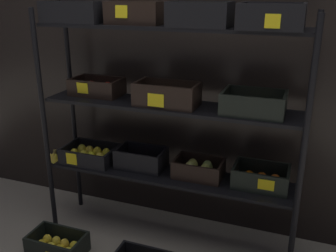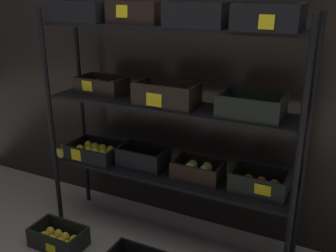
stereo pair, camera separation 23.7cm
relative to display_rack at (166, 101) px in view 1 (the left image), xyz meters
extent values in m
plane|color=gray|center=(0.01, 0.00, -0.97)|extent=(10.00, 10.00, 0.00)
cube|color=black|center=(0.01, 0.36, 0.29)|extent=(4.00, 0.12, 2.52)
cylinder|color=black|center=(-0.79, -0.16, -0.22)|extent=(0.03, 0.03, 1.51)
cylinder|color=black|center=(0.81, -0.16, -0.22)|extent=(0.03, 0.03, 1.51)
cylinder|color=black|center=(-0.79, 0.16, -0.22)|extent=(0.03, 0.03, 1.51)
cylinder|color=black|center=(0.81, 0.16, -0.22)|extent=(0.03, 0.03, 1.51)
cube|color=black|center=(0.01, 0.00, -0.49)|extent=(1.57, 0.29, 0.02)
cube|color=black|center=(0.01, 0.00, -0.03)|extent=(1.57, 0.29, 0.02)
cube|color=black|center=(0.01, 0.00, 0.44)|extent=(1.57, 0.29, 0.02)
cube|color=black|center=(-0.56, 0.00, -0.48)|extent=(0.36, 0.26, 0.01)
cube|color=black|center=(-0.56, -0.12, -0.43)|extent=(0.36, 0.02, 0.09)
cube|color=black|center=(-0.56, 0.12, -0.43)|extent=(0.36, 0.02, 0.09)
cube|color=black|center=(-0.73, 0.00, -0.43)|extent=(0.02, 0.23, 0.09)
cube|color=black|center=(-0.39, 0.00, -0.43)|extent=(0.02, 0.23, 0.09)
ellipsoid|color=yellow|center=(-0.66, -0.04, -0.43)|extent=(0.06, 0.06, 0.08)
ellipsoid|color=yellow|center=(-0.59, -0.04, -0.43)|extent=(0.06, 0.06, 0.08)
ellipsoid|color=yellow|center=(-0.53, -0.04, -0.43)|extent=(0.06, 0.06, 0.08)
ellipsoid|color=yellow|center=(-0.46, -0.04, -0.43)|extent=(0.06, 0.06, 0.08)
ellipsoid|color=yellow|center=(-0.66, 0.05, -0.43)|extent=(0.06, 0.06, 0.08)
ellipsoid|color=yellow|center=(-0.59, 0.04, -0.43)|extent=(0.06, 0.06, 0.08)
ellipsoid|color=yellow|center=(-0.53, 0.04, -0.43)|extent=(0.06, 0.06, 0.08)
ellipsoid|color=yellow|center=(-0.46, 0.04, -0.43)|extent=(0.06, 0.06, 0.08)
cube|color=yellow|center=(-0.63, -0.13, -0.43)|extent=(0.08, 0.01, 0.08)
cube|color=black|center=(-0.19, 0.03, -0.48)|extent=(0.32, 0.21, 0.01)
cube|color=black|center=(-0.19, -0.06, -0.41)|extent=(0.32, 0.02, 0.12)
cube|color=black|center=(-0.19, 0.13, -0.41)|extent=(0.32, 0.02, 0.12)
cube|color=black|center=(-0.34, 0.03, -0.41)|extent=(0.02, 0.17, 0.12)
cube|color=black|center=(-0.04, 0.03, -0.41)|extent=(0.02, 0.17, 0.12)
sphere|color=#66204E|center=(-0.28, 0.00, -0.45)|extent=(0.05, 0.05, 0.05)
sphere|color=#672D46|center=(-0.22, 0.00, -0.45)|extent=(0.05, 0.05, 0.05)
sphere|color=#562650|center=(-0.16, 0.00, -0.45)|extent=(0.05, 0.05, 0.05)
sphere|color=#612E5D|center=(-0.10, 0.00, -0.45)|extent=(0.05, 0.05, 0.05)
sphere|color=#581750|center=(-0.28, 0.06, -0.45)|extent=(0.05, 0.05, 0.05)
sphere|color=#5D1850|center=(-0.22, 0.06, -0.45)|extent=(0.05, 0.05, 0.05)
sphere|color=#6A265A|center=(-0.16, 0.06, -0.45)|extent=(0.05, 0.05, 0.05)
sphere|color=#661E59|center=(-0.10, 0.06, -0.45)|extent=(0.05, 0.05, 0.05)
cube|color=black|center=(0.21, 0.03, -0.48)|extent=(0.31, 0.20, 0.01)
cube|color=black|center=(0.21, -0.06, -0.42)|extent=(0.31, 0.02, 0.10)
cube|color=black|center=(0.21, 0.13, -0.42)|extent=(0.31, 0.02, 0.10)
cube|color=black|center=(0.06, 0.03, -0.42)|extent=(0.02, 0.17, 0.10)
cube|color=black|center=(0.35, 0.03, -0.42)|extent=(0.02, 0.17, 0.10)
ellipsoid|color=#BEC35E|center=(0.16, 0.01, -0.43)|extent=(0.07, 0.07, 0.09)
ellipsoid|color=#BAC251|center=(0.25, 0.01, -0.43)|extent=(0.07, 0.07, 0.09)
ellipsoid|color=#B5B84D|center=(0.16, 0.05, -0.43)|extent=(0.07, 0.07, 0.09)
ellipsoid|color=#AAC35E|center=(0.25, 0.06, -0.43)|extent=(0.07, 0.07, 0.09)
cube|color=black|center=(0.59, 0.04, -0.48)|extent=(0.33, 0.23, 0.01)
cube|color=black|center=(0.59, -0.06, -0.42)|extent=(0.33, 0.02, 0.11)
cube|color=black|center=(0.59, 0.15, -0.42)|extent=(0.33, 0.02, 0.11)
cube|color=black|center=(0.44, 0.04, -0.42)|extent=(0.02, 0.19, 0.11)
cube|color=black|center=(0.75, 0.04, -0.42)|extent=(0.02, 0.19, 0.11)
sphere|color=orange|center=(0.51, 0.01, -0.44)|extent=(0.06, 0.06, 0.06)
sphere|color=orange|center=(0.59, 0.01, -0.44)|extent=(0.06, 0.06, 0.06)
sphere|color=orange|center=(0.67, 0.01, -0.44)|extent=(0.06, 0.06, 0.06)
sphere|color=orange|center=(0.52, 0.08, -0.44)|extent=(0.06, 0.06, 0.06)
sphere|color=orange|center=(0.59, 0.08, -0.44)|extent=(0.06, 0.06, 0.06)
sphere|color=orange|center=(0.67, 0.08, -0.44)|extent=(0.06, 0.06, 0.06)
cube|color=yellow|center=(0.63, -0.07, -0.42)|extent=(0.09, 0.01, 0.08)
cube|color=black|center=(-0.50, 0.05, -0.01)|extent=(0.33, 0.21, 0.01)
cube|color=black|center=(-0.50, -0.05, 0.04)|extent=(0.33, 0.02, 0.10)
cube|color=black|center=(-0.50, 0.14, 0.04)|extent=(0.33, 0.02, 0.10)
cube|color=black|center=(-0.66, 0.05, 0.04)|extent=(0.02, 0.18, 0.10)
cube|color=black|center=(-0.35, 0.05, 0.04)|extent=(0.02, 0.18, 0.10)
sphere|color=red|center=(-0.56, 0.02, 0.03)|extent=(0.07, 0.07, 0.07)
sphere|color=red|center=(-0.45, 0.03, 0.03)|extent=(0.07, 0.07, 0.07)
sphere|color=red|center=(-0.56, 0.07, 0.03)|extent=(0.07, 0.07, 0.07)
sphere|color=red|center=(-0.44, 0.08, 0.03)|extent=(0.07, 0.07, 0.07)
cube|color=yellow|center=(-0.55, -0.06, 0.05)|extent=(0.08, 0.01, 0.07)
cube|color=black|center=(0.01, -0.02, -0.01)|extent=(0.38, 0.21, 0.01)
cube|color=black|center=(0.01, -0.11, 0.06)|extent=(0.38, 0.02, 0.13)
cube|color=black|center=(0.01, 0.08, 0.06)|extent=(0.38, 0.02, 0.13)
cube|color=black|center=(-0.17, -0.02, 0.06)|extent=(0.02, 0.17, 0.13)
cube|color=black|center=(0.19, -0.02, 0.06)|extent=(0.02, 0.17, 0.13)
ellipsoid|color=brown|center=(-0.11, -0.05, 0.03)|extent=(0.05, 0.05, 0.07)
ellipsoid|color=brown|center=(-0.04, -0.04, 0.03)|extent=(0.05, 0.05, 0.07)
ellipsoid|color=brown|center=(0.01, -0.05, 0.03)|extent=(0.05, 0.05, 0.07)
ellipsoid|color=brown|center=(0.07, -0.05, 0.03)|extent=(0.05, 0.05, 0.07)
ellipsoid|color=brown|center=(0.13, -0.05, 0.03)|extent=(0.05, 0.05, 0.07)
ellipsoid|color=brown|center=(-0.10, 0.01, 0.03)|extent=(0.05, 0.05, 0.07)
ellipsoid|color=brown|center=(-0.05, 0.02, 0.03)|extent=(0.05, 0.05, 0.07)
ellipsoid|color=brown|center=(0.01, 0.02, 0.03)|extent=(0.05, 0.05, 0.07)
ellipsoid|color=brown|center=(0.07, 0.01, 0.03)|extent=(0.05, 0.05, 0.07)
ellipsoid|color=brown|center=(0.13, 0.01, 0.03)|extent=(0.05, 0.05, 0.07)
cube|color=yellow|center=(-0.02, -0.12, 0.04)|extent=(0.10, 0.01, 0.08)
cube|color=black|center=(0.52, 0.00, -0.01)|extent=(0.35, 0.25, 0.01)
cube|color=black|center=(0.52, -0.12, 0.05)|extent=(0.35, 0.02, 0.11)
cube|color=black|center=(0.52, 0.12, 0.05)|extent=(0.35, 0.02, 0.11)
cube|color=black|center=(0.36, 0.00, 0.05)|extent=(0.02, 0.22, 0.11)
cube|color=black|center=(0.69, 0.00, 0.05)|extent=(0.02, 0.22, 0.11)
sphere|color=gold|center=(0.44, -0.04, 0.03)|extent=(0.07, 0.07, 0.07)
sphere|color=#E3B64F|center=(0.52, -0.04, 0.03)|extent=(0.07, 0.07, 0.07)
sphere|color=#D7C157|center=(0.60, -0.03, 0.03)|extent=(0.07, 0.07, 0.07)
sphere|color=#D9B84F|center=(0.44, 0.03, 0.03)|extent=(0.07, 0.07, 0.07)
sphere|color=#DFBA4F|center=(0.52, 0.04, 0.03)|extent=(0.07, 0.07, 0.07)
sphere|color=#D1BB58|center=(0.60, 0.03, 0.03)|extent=(0.07, 0.07, 0.07)
cube|color=black|center=(-0.57, -0.03, 0.45)|extent=(0.38, 0.23, 0.01)
cube|color=black|center=(-0.57, -0.14, 0.52)|extent=(0.38, 0.02, 0.11)
cube|color=black|center=(-0.57, 0.08, 0.52)|extent=(0.38, 0.02, 0.11)
cube|color=black|center=(-0.75, -0.03, 0.52)|extent=(0.02, 0.20, 0.11)
cube|color=black|center=(-0.39, -0.03, 0.52)|extent=(0.02, 0.20, 0.11)
sphere|color=orange|center=(-0.66, -0.06, 0.50)|extent=(0.07, 0.07, 0.07)
sphere|color=orange|center=(-0.57, -0.06, 0.50)|extent=(0.07, 0.07, 0.07)
sphere|color=orange|center=(-0.47, -0.06, 0.50)|extent=(0.07, 0.07, 0.07)
sphere|color=orange|center=(-0.66, 0.00, 0.50)|extent=(0.07, 0.07, 0.07)
sphere|color=orange|center=(-0.57, 0.00, 0.50)|extent=(0.07, 0.07, 0.07)
sphere|color=orange|center=(-0.48, 0.01, 0.50)|extent=(0.07, 0.07, 0.07)
cube|color=black|center=(-0.18, 0.00, 0.45)|extent=(0.32, 0.22, 0.01)
cube|color=black|center=(-0.18, -0.10, 0.52)|extent=(0.32, 0.02, 0.12)
cube|color=black|center=(-0.18, 0.10, 0.52)|extent=(0.32, 0.02, 0.12)
cube|color=black|center=(-0.33, 0.00, 0.52)|extent=(0.02, 0.19, 0.12)
cube|color=black|center=(-0.03, 0.00, 0.52)|extent=(0.02, 0.19, 0.12)
sphere|color=#96BE41|center=(-0.24, -0.02, 0.50)|extent=(0.07, 0.07, 0.07)
sphere|color=#95B534|center=(-0.13, -0.02, 0.50)|extent=(0.07, 0.07, 0.07)
sphere|color=#8FC134|center=(-0.23, 0.03, 0.50)|extent=(0.07, 0.07, 0.07)
sphere|color=#93BC48|center=(-0.13, 0.03, 0.50)|extent=(0.07, 0.07, 0.07)
cube|color=yellow|center=(-0.22, -0.11, 0.52)|extent=(0.07, 0.01, 0.07)
cube|color=black|center=(0.21, -0.04, 0.45)|extent=(0.33, 0.22, 0.01)
cube|color=black|center=(0.21, -0.14, 0.52)|extent=(0.33, 0.02, 0.12)
cube|color=black|center=(0.21, 0.06, 0.52)|extent=(0.33, 0.02, 0.12)
cube|color=black|center=(0.05, -0.04, 0.52)|extent=(0.02, 0.18, 0.12)
cube|color=black|center=(0.37, -0.04, 0.52)|extent=(0.02, 0.18, 0.12)
ellipsoid|color=yellow|center=(0.13, -0.07, 0.50)|extent=(0.06, 0.06, 0.08)
ellipsoid|color=yellow|center=(0.21, -0.07, 0.50)|extent=(0.06, 0.06, 0.08)
ellipsoid|color=yellow|center=(0.28, -0.07, 0.50)|extent=(0.06, 0.06, 0.08)
ellipsoid|color=yellow|center=(0.13, -0.01, 0.50)|extent=(0.06, 0.06, 0.08)
ellipsoid|color=yellow|center=(0.21, -0.01, 0.50)|extent=(0.06, 0.06, 0.08)
ellipsoid|color=yellow|center=(0.29, -0.01, 0.50)|extent=(0.06, 0.06, 0.08)
cube|color=black|center=(0.58, -0.04, 0.45)|extent=(0.32, 0.26, 0.01)
cube|color=black|center=(0.58, -0.16, 0.52)|extent=(0.32, 0.02, 0.12)
cube|color=black|center=(0.58, 0.08, 0.52)|extent=(0.32, 0.02, 0.12)
cube|color=black|center=(0.43, -0.04, 0.52)|extent=(0.02, 0.23, 0.12)
cube|color=black|center=(0.73, -0.04, 0.52)|extent=(0.02, 0.23, 0.12)
sphere|color=#592D56|center=(0.49, -0.10, 0.48)|extent=(0.05, 0.05, 0.05)
sphere|color=#551C52|center=(0.55, -0.10, 0.48)|extent=(0.05, 0.05, 0.05)
sphere|color=#6D1F5D|center=(0.61, -0.10, 0.48)|extent=(0.05, 0.05, 0.05)
sphere|color=#6B1D56|center=(0.67, -0.10, 0.48)|extent=(0.05, 0.05, 0.05)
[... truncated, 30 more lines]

